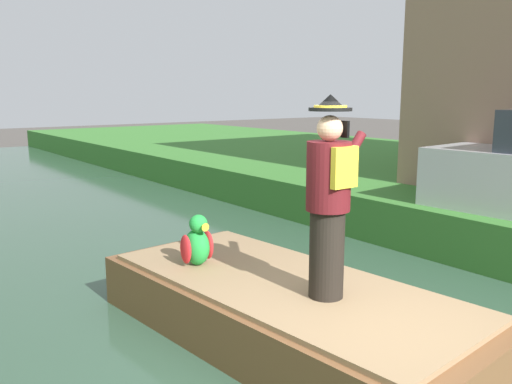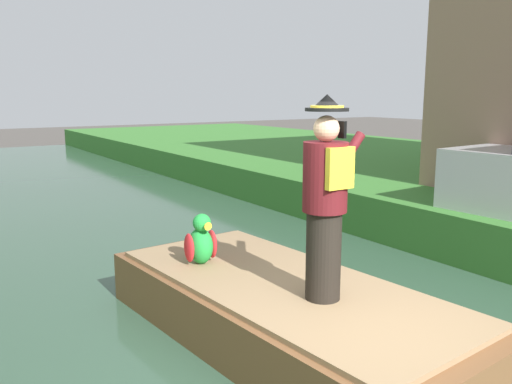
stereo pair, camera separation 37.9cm
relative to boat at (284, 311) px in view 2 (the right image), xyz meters
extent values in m
cube|color=brown|center=(0.00, 0.00, -0.02)|extent=(2.15, 4.34, 0.56)
cube|color=#997A56|center=(0.00, 0.00, 0.28)|extent=(1.98, 3.99, 0.05)
cylinder|color=black|center=(0.04, -0.54, 0.72)|extent=(0.32, 0.32, 0.82)
cylinder|color=#561419|center=(0.04, -0.54, 1.44)|extent=(0.40, 0.40, 0.62)
cube|color=gold|center=(0.04, -0.73, 1.54)|extent=(0.28, 0.06, 0.36)
sphere|color=#DBA884|center=(0.04, -0.54, 1.86)|extent=(0.23, 0.23, 0.23)
cylinder|color=black|center=(0.04, -0.54, 2.03)|extent=(0.38, 0.38, 0.03)
cone|color=black|center=(0.04, -0.54, 2.10)|extent=(0.26, 0.26, 0.12)
cylinder|color=gold|center=(0.04, -0.54, 2.05)|extent=(0.29, 0.29, 0.02)
cylinder|color=#561419|center=(0.26, -0.58, 1.62)|extent=(0.38, 0.09, 0.43)
cube|color=black|center=(0.17, -0.60, 1.85)|extent=(0.03, 0.08, 0.15)
ellipsoid|color=green|center=(-0.43, 0.99, 0.51)|extent=(0.26, 0.32, 0.40)
sphere|color=green|center=(-0.43, 0.95, 0.78)|extent=(0.20, 0.20, 0.20)
cone|color=yellow|center=(-0.43, 0.85, 0.77)|extent=(0.09, 0.09, 0.09)
ellipsoid|color=red|center=(-0.57, 0.99, 0.51)|extent=(0.08, 0.20, 0.32)
ellipsoid|color=red|center=(-0.29, 0.99, 0.51)|extent=(0.08, 0.20, 0.32)
camera|label=1|loc=(-3.32, -3.87, 2.17)|focal=37.40mm
camera|label=2|loc=(-3.02, -4.09, 2.17)|focal=37.40mm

